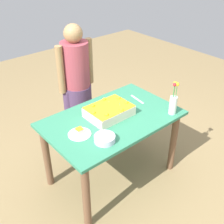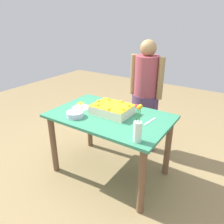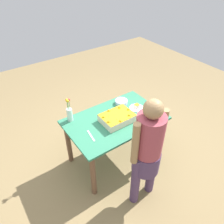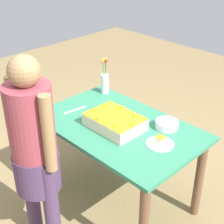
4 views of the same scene
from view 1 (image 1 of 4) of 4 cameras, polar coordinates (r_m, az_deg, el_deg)
name	(u,v)px [view 1 (image 1 of 4)]	position (r m, az deg, el deg)	size (l,w,h in m)	color
ground_plane	(112,175)	(3.17, 0.02, -12.64)	(8.00, 8.00, 0.00)	olive
dining_table	(112,129)	(2.76, 0.02, -3.41)	(1.29, 0.82, 0.76)	#327F5D
sheet_cake	(109,111)	(2.69, -0.55, 0.24)	(0.42, 0.31, 0.13)	#FFE5C4
serving_plate_with_slice	(80,133)	(2.47, -6.62, -4.27)	(0.20, 0.20, 0.06)	white
cake_knife	(137,99)	(3.00, 5.15, 2.60)	(0.21, 0.02, 0.00)	silver
flower_vase	(173,102)	(2.75, 12.35, 1.90)	(0.07, 0.07, 0.34)	white
fruit_bowl	(105,139)	(2.37, -1.50, -5.42)	(0.18, 0.18, 0.06)	silver
person_standing	(77,81)	(3.18, -7.20, 6.25)	(0.45, 0.31, 1.49)	#4A3557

